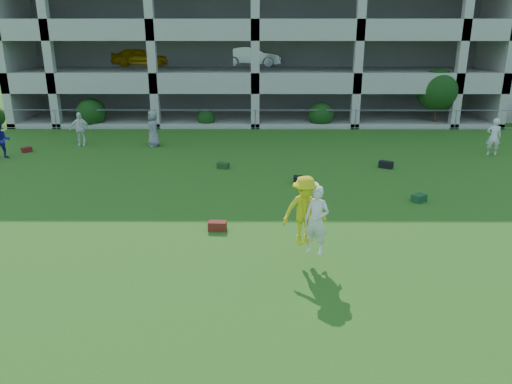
{
  "coord_description": "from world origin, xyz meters",
  "views": [
    {
      "loc": [
        0.16,
        -10.68,
        6.02
      ],
      "look_at": [
        0.11,
        3.0,
        1.4
      ],
      "focal_mm": 35.0,
      "sensor_mm": 36.0,
      "label": 1
    }
  ],
  "objects_px": {
    "bystander_a": "(1,141)",
    "parking_garage": "(256,24)",
    "bystander_e": "(494,137)",
    "bystander_b": "(80,129)",
    "crate_d": "(298,180)",
    "frisbee_contest": "(308,213)",
    "bystander_c": "(153,128)"
  },
  "relations": [
    {
      "from": "bystander_e",
      "to": "bystander_a",
      "type": "bearing_deg",
      "value": 15.06
    },
    {
      "from": "bystander_b",
      "to": "parking_garage",
      "type": "relative_size",
      "value": 0.06
    },
    {
      "from": "bystander_e",
      "to": "parking_garage",
      "type": "bearing_deg",
      "value": -39.1
    },
    {
      "from": "bystander_b",
      "to": "crate_d",
      "type": "relative_size",
      "value": 4.96
    },
    {
      "from": "frisbee_contest",
      "to": "parking_garage",
      "type": "bearing_deg",
      "value": 93.18
    },
    {
      "from": "crate_d",
      "to": "bystander_a",
      "type": "bearing_deg",
      "value": 164.12
    },
    {
      "from": "bystander_e",
      "to": "frisbee_contest",
      "type": "bearing_deg",
      "value": 62.21
    },
    {
      "from": "crate_d",
      "to": "frisbee_contest",
      "type": "bearing_deg",
      "value": -92.53
    },
    {
      "from": "frisbee_contest",
      "to": "parking_garage",
      "type": "xyz_separation_m",
      "value": [
        -1.46,
        26.37,
        4.62
      ]
    },
    {
      "from": "bystander_c",
      "to": "parking_garage",
      "type": "height_order",
      "value": "parking_garage"
    },
    {
      "from": "bystander_a",
      "to": "bystander_c",
      "type": "bearing_deg",
      "value": -2.61
    },
    {
      "from": "crate_d",
      "to": "frisbee_contest",
      "type": "height_order",
      "value": "frisbee_contest"
    },
    {
      "from": "bystander_a",
      "to": "parking_garage",
      "type": "distance_m",
      "value": 20.26
    },
    {
      "from": "crate_d",
      "to": "parking_garage",
      "type": "height_order",
      "value": "parking_garage"
    },
    {
      "from": "crate_d",
      "to": "parking_garage",
      "type": "relative_size",
      "value": 0.01
    },
    {
      "from": "frisbee_contest",
      "to": "bystander_a",
      "type": "bearing_deg",
      "value": 141.03
    },
    {
      "from": "bystander_b",
      "to": "bystander_c",
      "type": "relative_size",
      "value": 0.94
    },
    {
      "from": "bystander_a",
      "to": "bystander_c",
      "type": "relative_size",
      "value": 0.92
    },
    {
      "from": "bystander_c",
      "to": "parking_garage",
      "type": "distance_m",
      "value": 14.97
    },
    {
      "from": "bystander_b",
      "to": "bystander_c",
      "type": "xyz_separation_m",
      "value": [
        3.79,
        -0.06,
        0.05
      ]
    },
    {
      "from": "bystander_e",
      "to": "frisbee_contest",
      "type": "xyz_separation_m",
      "value": [
        -10.0,
        -11.45,
        0.5
      ]
    },
    {
      "from": "parking_garage",
      "to": "bystander_a",
      "type": "bearing_deg",
      "value": -127.16
    },
    {
      "from": "bystander_e",
      "to": "crate_d",
      "type": "relative_size",
      "value": 5.12
    },
    {
      "from": "bystander_a",
      "to": "bystander_b",
      "type": "height_order",
      "value": "bystander_b"
    },
    {
      "from": "bystander_a",
      "to": "bystander_c",
      "type": "distance_m",
      "value": 7.08
    },
    {
      "from": "bystander_e",
      "to": "parking_garage",
      "type": "relative_size",
      "value": 0.06
    },
    {
      "from": "bystander_c",
      "to": "crate_d",
      "type": "distance_m",
      "value": 9.51
    },
    {
      "from": "bystander_c",
      "to": "frisbee_contest",
      "type": "height_order",
      "value": "frisbee_contest"
    },
    {
      "from": "bystander_a",
      "to": "parking_garage",
      "type": "xyz_separation_m",
      "value": [
        11.83,
        15.61,
        5.17
      ]
    },
    {
      "from": "bystander_a",
      "to": "bystander_e",
      "type": "relative_size",
      "value": 0.94
    },
    {
      "from": "bystander_b",
      "to": "bystander_e",
      "type": "xyz_separation_m",
      "value": [
        20.48,
        -1.9,
        0.03
      ]
    },
    {
      "from": "bystander_e",
      "to": "parking_garage",
      "type": "height_order",
      "value": "parking_garage"
    }
  ]
}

